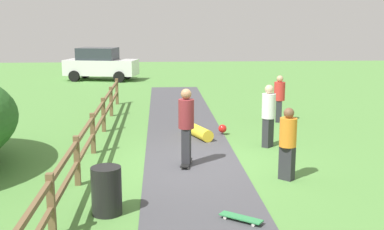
{
  "coord_description": "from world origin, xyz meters",
  "views": [
    {
      "loc": [
        -0.81,
        -11.47,
        3.54
      ],
      "look_at": [
        0.07,
        1.35,
        1.0
      ],
      "focal_mm": 45.19,
      "sensor_mm": 36.0,
      "label": 1
    }
  ],
  "objects_px": {
    "trash_bin": "(107,191)",
    "skateboard_loose": "(241,218)",
    "skater_fallen": "(200,131)",
    "skater_riding": "(186,123)",
    "parked_car_white": "(100,64)",
    "bystander_orange": "(288,141)",
    "bystander_white": "(268,113)",
    "bystander_red": "(279,97)"
  },
  "relations": [
    {
      "from": "skater_fallen",
      "to": "bystander_red",
      "type": "distance_m",
      "value": 3.7
    },
    {
      "from": "bystander_red",
      "to": "skater_fallen",
      "type": "bearing_deg",
      "value": -144.85
    },
    {
      "from": "skater_fallen",
      "to": "skater_riding",
      "type": "bearing_deg",
      "value": -101.1
    },
    {
      "from": "skateboard_loose",
      "to": "skater_riding",
      "type": "bearing_deg",
      "value": 102.76
    },
    {
      "from": "skateboard_loose",
      "to": "bystander_orange",
      "type": "relative_size",
      "value": 0.46
    },
    {
      "from": "bystander_white",
      "to": "bystander_red",
      "type": "bearing_deg",
      "value": 71.09
    },
    {
      "from": "skateboard_loose",
      "to": "bystander_orange",
      "type": "distance_m",
      "value": 2.79
    },
    {
      "from": "skater_fallen",
      "to": "skateboard_loose",
      "type": "xyz_separation_m",
      "value": [
        0.2,
        -6.35,
        -0.11
      ]
    },
    {
      "from": "skater_riding",
      "to": "parked_car_white",
      "type": "height_order",
      "value": "skater_riding"
    },
    {
      "from": "skater_riding",
      "to": "trash_bin",
      "type": "bearing_deg",
      "value": -119.74
    },
    {
      "from": "skater_fallen",
      "to": "bystander_red",
      "type": "relative_size",
      "value": 0.93
    },
    {
      "from": "trash_bin",
      "to": "skater_riding",
      "type": "height_order",
      "value": "skater_riding"
    },
    {
      "from": "trash_bin",
      "to": "skater_fallen",
      "type": "relative_size",
      "value": 0.59
    },
    {
      "from": "skateboard_loose",
      "to": "parked_car_white",
      "type": "xyz_separation_m",
      "value": [
        -4.88,
        20.98,
        0.87
      ]
    },
    {
      "from": "bystander_red",
      "to": "parked_car_white",
      "type": "distance_m",
      "value": 14.69
    },
    {
      "from": "parked_car_white",
      "to": "skater_fallen",
      "type": "bearing_deg",
      "value": -72.28
    },
    {
      "from": "trash_bin",
      "to": "parked_car_white",
      "type": "distance_m",
      "value": 20.58
    },
    {
      "from": "bystander_orange",
      "to": "bystander_red",
      "type": "height_order",
      "value": "bystander_orange"
    },
    {
      "from": "trash_bin",
      "to": "skater_riding",
      "type": "bearing_deg",
      "value": 60.26
    },
    {
      "from": "trash_bin",
      "to": "bystander_red",
      "type": "distance_m",
      "value": 9.45
    },
    {
      "from": "trash_bin",
      "to": "skater_fallen",
      "type": "height_order",
      "value": "trash_bin"
    },
    {
      "from": "skater_riding",
      "to": "skater_fallen",
      "type": "xyz_separation_m",
      "value": [
        0.57,
        2.93,
        -0.89
      ]
    },
    {
      "from": "trash_bin",
      "to": "skateboard_loose",
      "type": "relative_size",
      "value": 1.19
    },
    {
      "from": "trash_bin",
      "to": "skater_riding",
      "type": "distance_m",
      "value": 3.36
    },
    {
      "from": "trash_bin",
      "to": "skateboard_loose",
      "type": "xyz_separation_m",
      "value": [
        2.41,
        -0.56,
        -0.36
      ]
    },
    {
      "from": "bystander_red",
      "to": "skateboard_loose",
      "type": "bearing_deg",
      "value": -108.16
    },
    {
      "from": "trash_bin",
      "to": "bystander_red",
      "type": "height_order",
      "value": "bystander_red"
    },
    {
      "from": "bystander_orange",
      "to": "parked_car_white",
      "type": "height_order",
      "value": "parked_car_white"
    },
    {
      "from": "skateboard_loose",
      "to": "bystander_orange",
      "type": "bearing_deg",
      "value": 57.92
    },
    {
      "from": "skater_riding",
      "to": "bystander_red",
      "type": "distance_m",
      "value": 6.15
    },
    {
      "from": "parked_car_white",
      "to": "bystander_red",
      "type": "bearing_deg",
      "value": -58.61
    },
    {
      "from": "skater_riding",
      "to": "bystander_orange",
      "type": "height_order",
      "value": "skater_riding"
    },
    {
      "from": "skater_riding",
      "to": "bystander_orange",
      "type": "distance_m",
      "value": 2.49
    },
    {
      "from": "skateboard_loose",
      "to": "parked_car_white",
      "type": "height_order",
      "value": "parked_car_white"
    },
    {
      "from": "skater_fallen",
      "to": "bystander_white",
      "type": "bearing_deg",
      "value": -34.3
    },
    {
      "from": "trash_bin",
      "to": "skater_fallen",
      "type": "distance_m",
      "value": 6.2
    },
    {
      "from": "trash_bin",
      "to": "bystander_red",
      "type": "relative_size",
      "value": 0.55
    },
    {
      "from": "bystander_orange",
      "to": "bystander_white",
      "type": "bearing_deg",
      "value": 85.81
    },
    {
      "from": "bystander_orange",
      "to": "parked_car_white",
      "type": "xyz_separation_m",
      "value": [
        -6.3,
        18.72,
        0.06
      ]
    },
    {
      "from": "skater_riding",
      "to": "bystander_red",
      "type": "height_order",
      "value": "skater_riding"
    },
    {
      "from": "skater_riding",
      "to": "bystander_orange",
      "type": "xyz_separation_m",
      "value": [
        2.2,
        -1.16,
        -0.19
      ]
    },
    {
      "from": "parked_car_white",
      "to": "trash_bin",
      "type": "bearing_deg",
      "value": -83.12
    }
  ]
}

